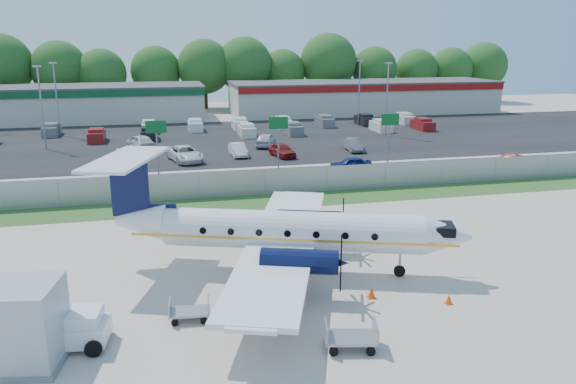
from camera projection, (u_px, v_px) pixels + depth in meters
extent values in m
plane|color=beige|center=(313.00, 261.00, 30.49)|extent=(170.00, 170.00, 0.00)
cube|color=#2D561E|center=(270.00, 201.00, 41.78)|extent=(170.00, 4.00, 0.02)
cube|color=black|center=(254.00, 180.00, 48.36)|extent=(170.00, 8.00, 0.02)
cube|color=black|center=(225.00, 140.00, 68.12)|extent=(170.00, 32.00, 0.02)
cube|color=gray|center=(265.00, 182.00, 43.40)|extent=(120.00, 0.02, 1.90)
cube|color=gray|center=(265.00, 170.00, 43.15)|extent=(120.00, 0.06, 0.06)
cube|color=gray|center=(265.00, 194.00, 43.65)|extent=(120.00, 0.06, 0.06)
cube|color=beige|center=(45.00, 105.00, 82.96)|extent=(46.00, 12.00, 5.00)
cube|color=#474749|center=(43.00, 87.00, 82.28)|extent=(46.40, 12.40, 0.24)
cube|color=#0F4723|center=(35.00, 95.00, 76.70)|extent=(46.00, 0.20, 1.00)
cube|color=beige|center=(364.00, 98.00, 93.85)|extent=(44.00, 12.00, 5.00)
cube|color=#474749|center=(364.00, 82.00, 93.17)|extent=(44.40, 12.40, 0.24)
cube|color=maroon|center=(378.00, 88.00, 87.59)|extent=(44.00, 0.20, 1.00)
cylinder|color=gray|center=(157.00, 147.00, 49.74)|extent=(0.14, 0.14, 5.00)
cube|color=#0C5923|center=(156.00, 127.00, 49.13)|extent=(1.80, 0.08, 1.10)
cylinder|color=gray|center=(278.00, 142.00, 52.14)|extent=(0.14, 0.14, 5.00)
cube|color=#0C5923|center=(278.00, 123.00, 51.53)|extent=(1.80, 0.08, 1.10)
cylinder|color=gray|center=(389.00, 138.00, 54.53)|extent=(0.14, 0.14, 5.00)
cube|color=#0C5923|center=(390.00, 119.00, 53.92)|extent=(1.80, 0.08, 1.10)
cylinder|color=gray|center=(42.00, 109.00, 60.72)|extent=(0.18, 0.18, 9.00)
cube|color=gray|center=(37.00, 66.00, 59.56)|extent=(0.90, 0.35, 0.18)
cylinder|color=gray|center=(387.00, 100.00, 69.44)|extent=(0.18, 0.18, 9.00)
cube|color=gray|center=(389.00, 63.00, 68.27)|extent=(0.90, 0.35, 0.18)
cylinder|color=gray|center=(57.00, 100.00, 70.14)|extent=(0.18, 0.18, 9.00)
cube|color=gray|center=(53.00, 63.00, 68.97)|extent=(0.90, 0.35, 0.18)
cylinder|color=gray|center=(359.00, 93.00, 78.85)|extent=(0.18, 0.18, 9.00)
cube|color=gray|center=(360.00, 61.00, 77.68)|extent=(0.90, 0.35, 0.18)
cylinder|color=white|center=(293.00, 230.00, 28.43)|extent=(13.01, 6.20, 1.99)
cone|color=white|center=(448.00, 236.00, 27.62)|extent=(2.83, 2.64, 1.99)
cone|color=white|center=(142.00, 221.00, 29.21)|extent=(3.23, 2.78, 1.99)
cube|color=black|center=(444.00, 229.00, 27.55)|extent=(1.34, 1.60, 0.47)
cube|color=white|center=(282.00, 241.00, 28.64)|extent=(9.25, 18.50, 0.23)
cylinder|color=#080E33|center=(300.00, 261.00, 25.56)|extent=(3.74, 2.26, 1.15)
cylinder|color=#080E33|center=(309.00, 220.00, 31.39)|extent=(3.74, 2.26, 1.15)
cube|color=#080E33|center=(130.00, 188.00, 28.81)|extent=(1.94, 0.84, 3.04)
cube|color=white|center=(126.00, 159.00, 28.43)|extent=(4.52, 6.96, 0.15)
cylinder|color=gray|center=(400.00, 264.00, 28.27)|extent=(0.13, 0.13, 1.36)
cylinder|color=black|center=(399.00, 271.00, 28.37)|extent=(0.62, 0.37, 0.59)
cylinder|color=black|center=(275.00, 290.00, 26.07)|extent=(0.77, 0.62, 0.67)
cylinder|color=black|center=(289.00, 245.00, 31.90)|extent=(0.77, 0.62, 0.67)
cube|color=white|center=(72.00, 332.00, 21.78)|extent=(2.92, 1.96, 0.77)
cube|color=white|center=(85.00, 317.00, 21.68)|extent=(1.37, 1.56, 0.55)
cube|color=black|center=(98.00, 316.00, 21.72)|extent=(0.34, 1.22, 0.44)
cylinder|color=black|center=(39.00, 351.00, 20.93)|extent=(0.68, 0.32, 0.66)
cylinder|color=black|center=(53.00, 329.00, 22.57)|extent=(0.68, 0.32, 0.66)
cylinder|color=black|center=(94.00, 348.00, 21.13)|extent=(0.68, 0.32, 0.66)
cylinder|color=black|center=(103.00, 326.00, 22.77)|extent=(0.68, 0.32, 0.66)
cube|color=gray|center=(351.00, 338.00, 21.66)|extent=(2.23, 1.61, 0.12)
cube|color=gray|center=(326.00, 331.00, 21.57)|extent=(0.34, 1.20, 0.60)
cube|color=gray|center=(376.00, 330.00, 21.60)|extent=(0.34, 1.20, 0.60)
cylinder|color=black|center=(334.00, 352.00, 21.19)|extent=(0.38, 0.20, 0.36)
cylinder|color=black|center=(331.00, 337.00, 22.26)|extent=(0.38, 0.20, 0.36)
cylinder|color=black|center=(371.00, 351.00, 21.21)|extent=(0.38, 0.20, 0.36)
cylinder|color=black|center=(366.00, 336.00, 22.28)|extent=(0.38, 0.20, 0.36)
cube|color=gray|center=(189.00, 311.00, 23.90)|extent=(1.80, 1.17, 0.10)
cube|color=gray|center=(170.00, 307.00, 23.72)|extent=(0.16, 1.03, 0.51)
cube|color=gray|center=(208.00, 305.00, 23.95)|extent=(0.16, 1.03, 0.51)
cylinder|color=black|center=(175.00, 323.00, 23.43)|extent=(0.32, 0.13, 0.31)
cylinder|color=black|center=(176.00, 312.00, 24.33)|extent=(0.32, 0.13, 0.31)
cylinder|color=black|center=(204.00, 321.00, 23.59)|extent=(0.32, 0.13, 0.31)
cylinder|color=black|center=(204.00, 310.00, 24.49)|extent=(0.32, 0.13, 0.31)
cube|color=#AEB0B5|center=(23.00, 325.00, 20.41)|extent=(2.98, 2.98, 3.09)
cube|color=gray|center=(28.00, 360.00, 20.79)|extent=(3.22, 3.22, 0.21)
cone|color=#F74407|center=(449.00, 299.00, 25.41)|extent=(0.31, 0.31, 0.47)
cube|color=#F74407|center=(449.00, 303.00, 25.46)|extent=(0.33, 0.33, 0.03)
cone|color=#F74407|center=(372.00, 292.00, 26.00)|extent=(0.36, 0.36, 0.53)
cube|color=#F74407|center=(371.00, 297.00, 26.06)|extent=(0.37, 0.37, 0.03)
cone|color=#F74407|center=(272.00, 205.00, 39.96)|extent=(0.33, 0.33, 0.49)
cube|color=#F74407|center=(272.00, 208.00, 40.02)|extent=(0.35, 0.35, 0.03)
imported|color=navy|center=(11.00, 200.00, 42.29)|extent=(3.82, 1.58, 1.30)
imported|color=navy|center=(350.00, 171.00, 51.59)|extent=(3.98, 1.90, 1.31)
imported|color=maroon|center=(516.00, 168.00, 52.81)|extent=(4.20, 1.92, 1.34)
imported|color=silver|center=(127.00, 164.00, 54.55)|extent=(2.18, 4.59, 1.45)
imported|color=silver|center=(185.00, 161.00, 55.82)|extent=(3.87, 6.01, 1.54)
imported|color=silver|center=(238.00, 156.00, 58.44)|extent=(1.61, 4.12, 1.34)
imported|color=maroon|center=(282.00, 157.00, 58.03)|extent=(2.50, 4.37, 1.40)
imported|color=#595B5E|center=(353.00, 151.00, 61.18)|extent=(1.73, 4.23, 1.36)
imported|color=silver|center=(141.00, 149.00, 61.99)|extent=(3.61, 5.31, 1.68)
imported|color=silver|center=(266.00, 147.00, 63.73)|extent=(3.40, 4.88, 1.54)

